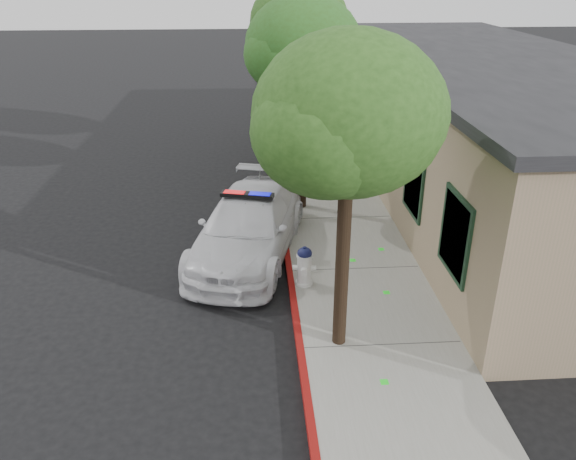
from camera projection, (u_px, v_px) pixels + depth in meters
The scene contains 9 objects.
ground at pixel (297, 354), 10.78m from camera, with size 120.00×120.00×0.00m, color black.
sidewalk at pixel (353, 271), 13.55m from camera, with size 3.20×60.00×0.15m, color gray.
red_curb at pixel (290, 273), 13.46m from camera, with size 0.14×60.00×0.16m, color maroon.
clapboard_building at pixel (480, 121), 18.40m from camera, with size 7.30×20.89×4.24m.
police_car at pixel (248, 226), 14.17m from camera, with size 3.46×5.80×1.70m.
fire_hydrant at pixel (304, 266), 12.66m from camera, with size 0.54×0.47×0.94m.
street_tree_near at pixel (350, 122), 9.08m from camera, with size 3.26×3.15×5.78m.
street_tree_mid at pixel (304, 50), 15.13m from camera, with size 3.26×3.15×5.97m.
street_tree_far at pixel (301, 26), 18.87m from camera, with size 3.42×3.37×6.27m.
Camera 1 is at (-0.76, -8.70, 6.76)m, focal length 35.23 mm.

